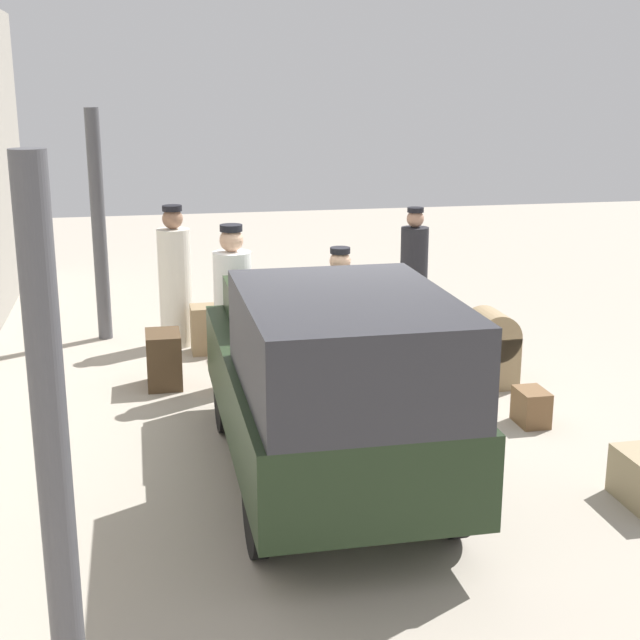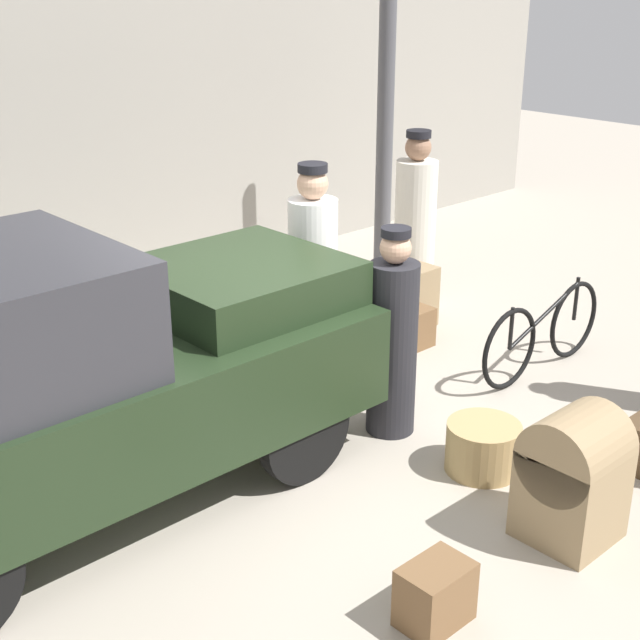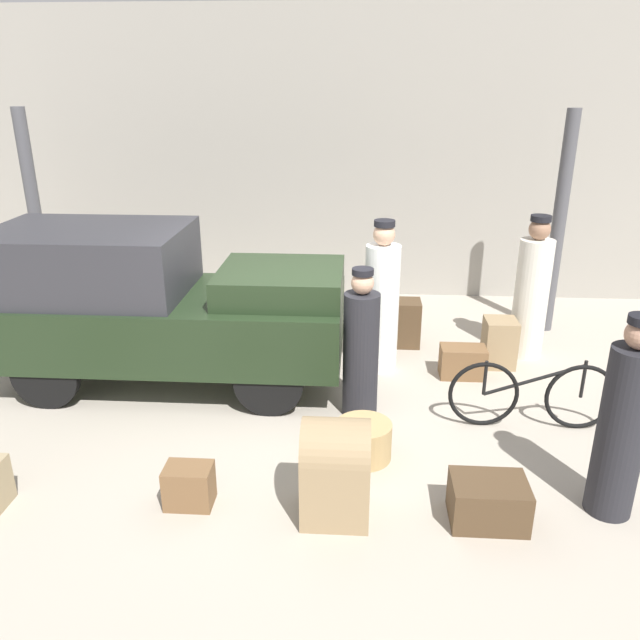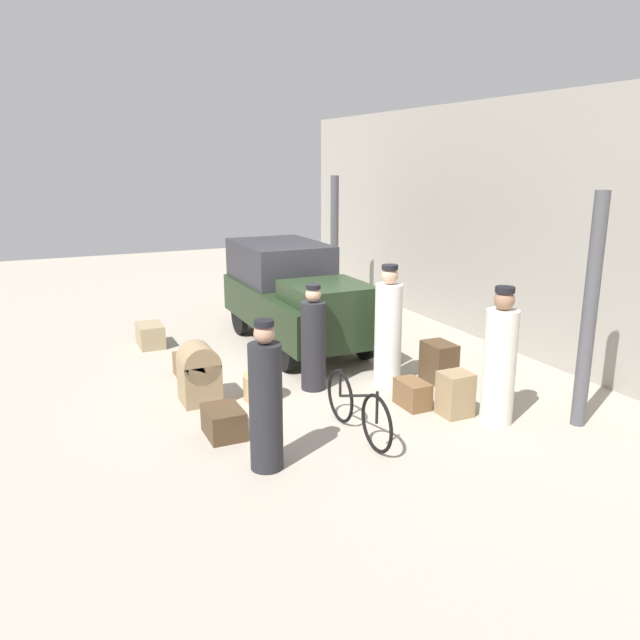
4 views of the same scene
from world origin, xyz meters
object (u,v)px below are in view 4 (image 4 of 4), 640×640
at_px(porter_standing_middle, 500,362).
at_px(trunk_large_brown, 412,394).
at_px(wicker_basket, 261,386).
at_px(suitcase_tan_flat, 439,362).
at_px(truck, 294,292).
at_px(porter_lifting_near_truck, 388,330).
at_px(trunk_barrel_dark, 199,373).
at_px(suitcase_small_leather, 184,365).
at_px(porter_carrying_trunk, 313,342).
at_px(bicycle, 357,408).
at_px(conductor_in_dark_uniform, 266,402).
at_px(trunk_umber_medium, 150,335).
at_px(trunk_wicker_pale, 455,394).
at_px(suitcase_black_upright, 224,422).

relative_size(porter_standing_middle, trunk_large_brown, 3.42).
relative_size(wicker_basket, suitcase_tan_flat, 0.85).
xyz_separation_m(truck, porter_lifting_near_truck, (2.63, 0.50, -0.14)).
relative_size(trunk_barrel_dark, suitcase_small_leather, 2.19).
bearing_deg(suitcase_tan_flat, porter_carrying_trunk, -105.16).
distance_m(bicycle, porter_standing_middle, 1.99).
xyz_separation_m(truck, conductor_in_dark_uniform, (4.49, -2.18, -0.20)).
relative_size(trunk_large_brown, trunk_umber_medium, 0.79).
height_order(trunk_wicker_pale, trunk_umber_medium, trunk_wicker_pale).
xyz_separation_m(conductor_in_dark_uniform, trunk_wicker_pale, (-0.35, 2.87, -0.50)).
xyz_separation_m(porter_standing_middle, trunk_large_brown, (-0.93, -0.72, -0.65)).
relative_size(porter_lifting_near_truck, trunk_umber_medium, 2.75).
xyz_separation_m(suitcase_small_leather, suitcase_tan_flat, (1.96, 3.62, 0.13)).
xyz_separation_m(wicker_basket, porter_standing_middle, (2.13, 2.57, 0.66)).
distance_m(trunk_barrel_dark, trunk_large_brown, 3.08).
bearing_deg(suitcase_tan_flat, truck, -156.29).
height_order(trunk_large_brown, suitcase_black_upright, trunk_large_brown).
bearing_deg(trunk_large_brown, trunk_umber_medium, -147.84).
relative_size(truck, wicker_basket, 7.44).
bearing_deg(trunk_large_brown, trunk_barrel_dark, -117.93).
bearing_deg(porter_carrying_trunk, trunk_large_brown, 38.39).
height_order(wicker_basket, trunk_large_brown, trunk_large_brown).
bearing_deg(bicycle, suitcase_black_upright, -114.59).
bearing_deg(porter_standing_middle, suitcase_small_leather, -136.77).
height_order(porter_lifting_near_truck, trunk_barrel_dark, porter_lifting_near_truck).
height_order(suitcase_small_leather, trunk_large_brown, trunk_large_brown).
relative_size(conductor_in_dark_uniform, suitcase_small_leather, 4.37).
bearing_deg(trunk_wicker_pale, conductor_in_dark_uniform, -83.09).
height_order(porter_carrying_trunk, trunk_wicker_pale, porter_carrying_trunk).
relative_size(trunk_umber_medium, suitcase_tan_flat, 1.09).
bearing_deg(bicycle, trunk_barrel_dark, -141.75).
relative_size(trunk_barrel_dark, trunk_umber_medium, 1.28).
bearing_deg(trunk_umber_medium, porter_standing_middle, 33.21).
relative_size(conductor_in_dark_uniform, suitcase_black_upright, 2.85).
relative_size(truck, bicycle, 2.33).
height_order(bicycle, trunk_barrel_dark, trunk_barrel_dark).
height_order(porter_carrying_trunk, trunk_barrel_dark, porter_carrying_trunk).
height_order(trunk_wicker_pale, suitcase_black_upright, trunk_wicker_pale).
distance_m(wicker_basket, suitcase_black_upright, 1.33).
bearing_deg(suitcase_black_upright, trunk_large_brown, 86.03).
bearing_deg(suitcase_small_leather, suitcase_tan_flat, 61.57).
distance_m(bicycle, suitcase_black_upright, 1.71).
distance_m(truck, suitcase_small_leather, 2.65).
relative_size(suitcase_small_leather, trunk_umber_medium, 0.58).
distance_m(wicker_basket, conductor_in_dark_uniform, 2.24).
distance_m(trunk_wicker_pale, trunk_umber_medium, 6.01).
xyz_separation_m(truck, suitcase_tan_flat, (2.92, 1.28, -0.69)).
relative_size(trunk_wicker_pale, trunk_umber_medium, 0.89).
distance_m(trunk_barrel_dark, suitcase_tan_flat, 3.73).
bearing_deg(trunk_barrel_dark, bicycle, 38.25).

